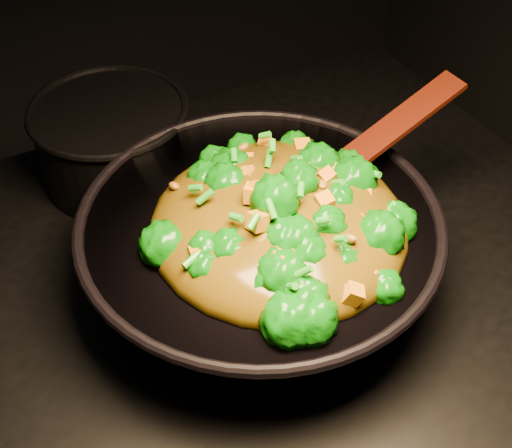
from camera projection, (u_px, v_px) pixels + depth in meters
wok at (260, 255)px, 0.92m from camera, size 0.58×0.58×0.12m
stir_fry at (280, 196)px, 0.83m from camera, size 0.37×0.37×0.11m
spatula at (377, 140)px, 0.93m from camera, size 0.25×0.05×0.11m
back_pot at (114, 142)px, 1.09m from camera, size 0.29×0.29×0.13m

